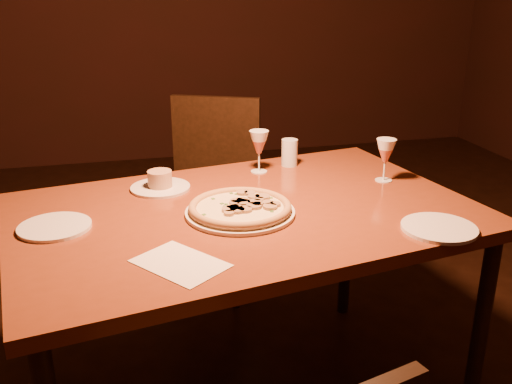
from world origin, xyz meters
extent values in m
cube|color=brown|center=(0.03, 0.24, 0.77)|extent=(1.61, 1.18, 0.04)
cylinder|color=black|center=(-0.70, 0.53, 0.37)|extent=(0.05, 0.05, 0.75)
cylinder|color=black|center=(0.76, -0.05, 0.37)|extent=(0.05, 0.05, 0.75)
cylinder|color=black|center=(0.63, 0.75, 0.37)|extent=(0.05, 0.05, 0.75)
cube|color=black|center=(0.05, 1.16, 0.49)|extent=(0.60, 0.60, 0.04)
cube|color=black|center=(0.14, 1.35, 0.73)|extent=(0.43, 0.22, 0.43)
cylinder|color=black|center=(-0.19, 1.07, 0.23)|extent=(0.04, 0.04, 0.47)
cylinder|color=black|center=(-0.04, 1.40, 0.23)|extent=(0.04, 0.04, 0.47)
cylinder|color=black|center=(0.14, 0.92, 0.23)|extent=(0.04, 0.04, 0.47)
cylinder|color=black|center=(0.30, 1.25, 0.23)|extent=(0.04, 0.04, 0.47)
cylinder|color=white|center=(0.01, 0.20, 0.79)|extent=(0.35, 0.35, 0.01)
cylinder|color=beige|center=(0.01, 0.20, 0.81)|extent=(0.32, 0.32, 0.01)
torus|color=tan|center=(0.01, 0.20, 0.81)|extent=(0.33, 0.33, 0.03)
cylinder|color=white|center=(-0.22, 0.50, 0.79)|extent=(0.21, 0.21, 0.01)
cylinder|color=tan|center=(-0.22, 0.50, 0.83)|extent=(0.09, 0.09, 0.06)
cylinder|color=silver|center=(0.31, 0.65, 0.84)|extent=(0.06, 0.06, 0.11)
cylinder|color=white|center=(-0.55, 0.22, 0.79)|extent=(0.22, 0.22, 0.01)
cylinder|color=white|center=(0.55, -0.06, 0.79)|extent=(0.22, 0.22, 0.01)
cube|color=silver|center=(-0.22, -0.09, 0.79)|extent=(0.27, 0.28, 0.00)
camera|label=1|loc=(-0.35, -1.43, 1.48)|focal=40.00mm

